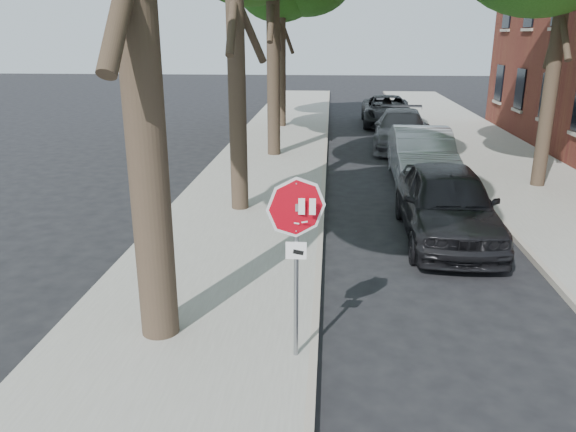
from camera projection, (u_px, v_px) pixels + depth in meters
The scene contains 10 objects.
ground at pixel (345, 364), 7.95m from camera, with size 120.00×120.00×0.00m, color black.
sidewalk_left at pixel (266, 167), 19.50m from camera, with size 4.00×55.00×0.12m, color gray.
sidewalk_right at pixel (516, 171), 18.89m from camera, with size 4.00×55.00×0.12m, color gray.
curb_left at pixel (325, 168), 19.35m from camera, with size 0.12×55.00×0.13m, color #9E9384.
curb_right at pixel (454, 170), 19.03m from camera, with size 0.12×55.00×0.13m, color #9E9384.
stop_sign at pixel (296, 234), 7.38m from camera, with size 0.76×0.34×2.61m.
car_a at pixel (447, 203), 12.60m from camera, with size 1.98×4.92×1.68m, color black.
car_b at pixel (422, 156), 17.60m from camera, with size 1.76×5.05×1.66m, color #9FA0A7.
car_c at pixel (401, 130), 22.81m from camera, with size 2.15×5.30×1.54m, color #46454A.
car_d at pixel (387, 111), 28.66m from camera, with size 2.48×5.37×1.49m, color black.
Camera 1 is at (-0.29, -6.96, 4.44)m, focal length 35.00 mm.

